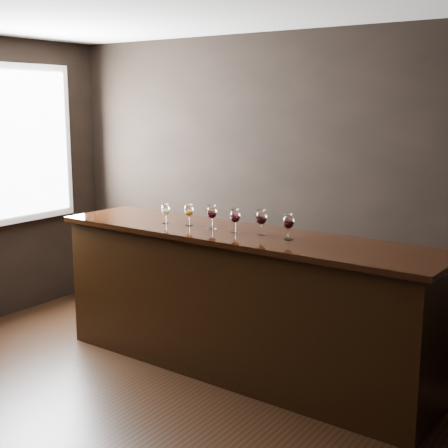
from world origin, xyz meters
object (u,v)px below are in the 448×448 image
Objects in this scene: back_bar_shelf at (335,307)px; glass_red_a at (212,213)px; glass_amber at (189,211)px; glass_red_c at (261,218)px; glass_red_d at (289,222)px; bar_counter at (239,305)px; glass_red_b at (235,216)px; glass_white at (166,210)px.

glass_red_a is at bearing -129.75° from back_bar_shelf.
glass_red_c is at bearing 0.52° from glass_amber.
bar_counter is at bearing 178.41° from glass_red_d.
bar_counter is at bearing -1.99° from glass_red_a.
glass_amber reaches higher than back_bar_shelf.
glass_red_c reaches higher than glass_red_d.
glass_red_c is (0.23, 0.02, 0.01)m from glass_red_b.
bar_counter is 18.84× the size of glass_white.
back_bar_shelf is 10.93× the size of glass_red_d.
back_bar_shelf is 1.56m from glass_amber.
bar_counter is 0.76m from glass_red_c.
glass_red_c is at bearing 5.88° from glass_red_b.
glass_red_b reaches higher than glass_white.
glass_red_c reaches higher than glass_white.
glass_red_d is (0.47, 0.00, 0.01)m from glass_red_b.
glass_white is 1.16m from glass_red_d.
glass_red_a is 0.47m from glass_red_c.
glass_red_a reaches higher than glass_red_b.
glass_white is 0.90× the size of glass_red_b.
glass_amber is at bearing 9.74° from glass_white.
glass_red_d reaches higher than glass_white.
glass_red_c is at bearing -0.36° from glass_red_a.
glass_red_d is (0.44, -0.01, 0.73)m from bar_counter.
glass_amber is at bearing -177.66° from glass_red_a.
glass_red_c is 1.01× the size of glass_red_d.
glass_red_b is at bearing 1.71° from glass_white.
glass_red_b is 0.94× the size of glass_red_c.
glass_red_d is (0.94, -0.01, 0.01)m from glass_amber.
glass_red_a is at bearing 178.25° from glass_red_d.
glass_red_d is at bearing -0.76° from glass_amber.
bar_counter is at bearing 2.98° from glass_white.
glass_red_c reaches higher than bar_counter.
back_bar_shelf is 12.76× the size of glass_white.
back_bar_shelf is (0.44, 0.87, -0.17)m from bar_counter.
glass_red_d reaches higher than bar_counter.
glass_amber is 0.93× the size of glass_red_d.
glass_white is 0.69m from glass_red_b.
glass_red_d is at bearing 0.54° from glass_red_b.
glass_red_a is (0.45, 0.05, 0.02)m from glass_white.
glass_red_c is (0.47, -0.00, 0.01)m from glass_red_a.
back_bar_shelf is at bearing 61.87° from glass_red_b.
glass_red_a reaches higher than back_bar_shelf.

